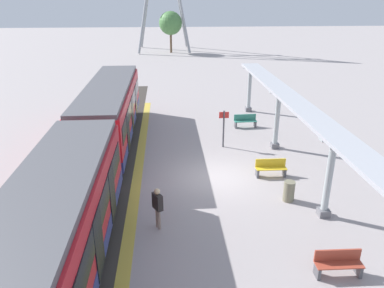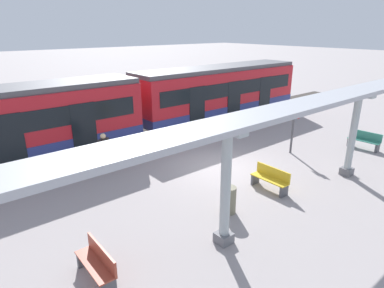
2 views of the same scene
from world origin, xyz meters
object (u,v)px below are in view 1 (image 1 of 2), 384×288
passenger_waiting_near_edge (158,204)px  trash_bin (289,191)px  canopy_pillar_fourth (249,89)px  bench_far_end (245,121)px  train_far_carriage (110,112)px  bench_mid_platform (271,168)px  platform_info_sign (224,125)px  canopy_pillar_third (277,120)px  canopy_pillar_second (329,178)px  train_near_carriage (52,241)px  bench_near_end (338,263)px

passenger_waiting_near_edge → trash_bin: bearing=16.4°
canopy_pillar_fourth → bench_far_end: 3.94m
train_far_carriage → bench_mid_platform: 10.08m
canopy_pillar_fourth → bench_far_end: bearing=-105.3°
platform_info_sign → passenger_waiting_near_edge: (-3.68, -7.92, -0.27)m
bench_far_end → passenger_waiting_near_edge: (-5.67, -11.28, 0.62)m
canopy_pillar_third → trash_bin: 6.13m
trash_bin → train_far_carriage: bearing=137.5°
canopy_pillar_third → passenger_waiting_near_edge: (-6.66, -7.55, -0.67)m
trash_bin → passenger_waiting_near_edge: passenger_waiting_near_edge is taller
canopy_pillar_third → bench_mid_platform: canopy_pillar_third is taller
train_far_carriage → passenger_waiting_near_edge: size_ratio=7.07×
canopy_pillar_third → bench_far_end: 4.07m
canopy_pillar_second → bench_far_end: bearing=95.2°
train_near_carriage → passenger_waiting_near_edge: 4.34m
train_far_carriage → bench_mid_platform: train_far_carriage is taller
canopy_pillar_second → passenger_waiting_near_edge: bearing=-176.8°
trash_bin → canopy_pillar_third: bearing=79.9°
train_near_carriage → train_far_carriage: bearing=90.0°
train_far_carriage → canopy_pillar_third: 9.77m
train_far_carriage → passenger_waiting_near_edge: train_far_carriage is taller
bench_near_end → passenger_waiting_near_edge: (-5.73, 2.97, 0.62)m
train_near_carriage → platform_info_sign: train_near_carriage is taller
canopy_pillar_third → canopy_pillar_fourth: bearing=90.0°
bench_near_end → trash_bin: bearing=91.6°
canopy_pillar_fourth → train_far_carriage: bearing=-150.5°
canopy_pillar_fourth → trash_bin: 13.33m
canopy_pillar_second → canopy_pillar_fourth: size_ratio=1.00×
canopy_pillar_third → canopy_pillar_fourth: size_ratio=1.00×
canopy_pillar_third → train_far_carriage: bearing=168.7°
bench_mid_platform → platform_info_sign: platform_info_sign is taller
bench_far_end → trash_bin: size_ratio=1.66×
bench_mid_platform → trash_bin: 2.39m
train_far_carriage → trash_bin: train_far_carriage is taller
trash_bin → platform_info_sign: (-1.92, 6.28, 0.87)m
train_near_carriage → trash_bin: (8.53, 4.76, -1.37)m
train_near_carriage → platform_info_sign: size_ratio=5.45×
bench_near_end → platform_info_sign: (-2.05, 10.89, 0.89)m
passenger_waiting_near_edge → bench_mid_platform: bearing=36.5°
canopy_pillar_third → bench_mid_platform: bearing=-108.9°
canopy_pillar_second → canopy_pillar_third: (0.00, 7.17, 0.00)m
train_far_carriage → trash_bin: size_ratio=13.11×
platform_info_sign → passenger_waiting_near_edge: platform_info_sign is taller
train_far_carriage → platform_info_sign: train_far_carriage is taller
bench_mid_platform → bench_far_end: size_ratio=0.99×
canopy_pillar_second → trash_bin: canopy_pillar_second is taller
bench_near_end → trash_bin: trash_bin is taller
bench_near_end → platform_info_sign: platform_info_sign is taller
canopy_pillar_fourth → trash_bin: size_ratio=3.72×
train_near_carriage → passenger_waiting_near_edge: size_ratio=7.07×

